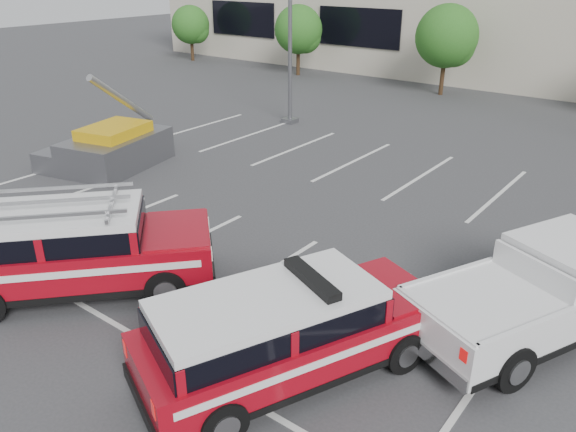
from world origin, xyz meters
name	(u,v)px	position (x,y,z in m)	size (l,w,h in m)	color
ground	(248,284)	(0.00, 0.00, 0.00)	(120.00, 120.00, 0.00)	#353538
stall_markings	(352,219)	(0.00, 4.50, 0.01)	(23.00, 15.00, 0.01)	silver
tree_far_left	(192,26)	(-24.91, 22.05, 2.50)	(2.77, 2.77, 3.99)	#3F2B19
tree_left	(300,31)	(-14.91, 22.05, 2.77)	(3.07, 3.07, 4.42)	#3F2B19
tree_mid_left	(448,38)	(-4.91, 22.05, 3.04)	(3.37, 3.37, 4.85)	#3F2B19
light_pole_left	(290,3)	(-8.00, 12.00, 5.19)	(0.90, 0.60, 10.24)	#59595E
fire_chief_suv	(288,337)	(2.61, -1.87, 0.78)	(3.96, 5.77, 1.91)	maroon
white_pickup	(549,296)	(5.82, 2.38, 0.74)	(4.39, 6.35, 1.85)	silver
ladder_suv	(76,255)	(-2.83, -2.47, 0.88)	(5.42, 5.63, 2.21)	maroon
utility_rig	(112,148)	(-9.28, 3.18, 0.68)	(3.55, 4.47, 3.43)	#59595E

